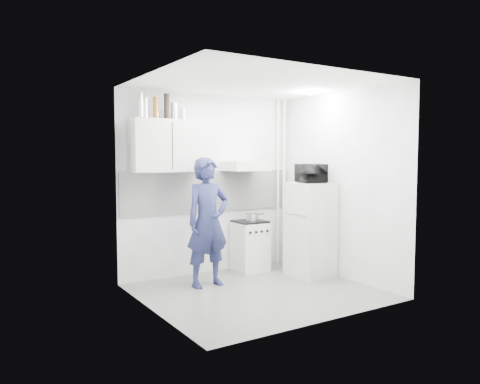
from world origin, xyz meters
TOP-DOWN VIEW (x-y plane):
  - floor at (0.00, 0.00)m, footprint 2.80×2.80m
  - ceiling at (0.00, 0.00)m, footprint 2.80×2.80m
  - wall_back at (0.00, 1.25)m, footprint 2.80×0.00m
  - wall_left at (-1.40, 0.00)m, footprint 0.00×2.60m
  - wall_right at (1.40, 0.00)m, footprint 0.00×2.60m
  - person at (-0.40, 0.59)m, footprint 0.64×0.43m
  - stove at (0.54, 1.00)m, footprint 0.45×0.45m
  - fridge at (1.10, 0.28)m, footprint 0.57×0.57m
  - stove_top at (0.54, 1.00)m, footprint 0.44×0.44m
  - saucepan at (0.58, 1.00)m, footprint 0.19×0.19m
  - microwave at (1.10, 0.28)m, footprint 0.56×0.46m
  - bottle_a at (-1.12, 1.07)m, footprint 0.08×0.08m
  - bottle_b at (-1.05, 1.07)m, footprint 0.07×0.07m
  - bottle_c at (-0.90, 1.07)m, footprint 0.07×0.07m
  - bottle_d at (-0.75, 1.07)m, footprint 0.08×0.08m
  - canister_a at (-0.64, 1.07)m, footprint 0.09×0.09m
  - canister_b at (-0.52, 1.07)m, footprint 0.08×0.08m
  - upper_cabinet at (-0.75, 1.07)m, footprint 1.00×0.35m
  - range_hood at (0.45, 1.00)m, footprint 0.60×0.50m
  - backsplash at (0.00, 1.24)m, footprint 2.74×0.03m
  - pipe_a at (1.30, 1.17)m, footprint 0.05×0.05m
  - pipe_b at (1.18, 1.17)m, footprint 0.04×0.04m
  - ceiling_spot_fixture at (1.00, 0.20)m, footprint 0.10×0.10m

SIDE VIEW (x-z plane):
  - floor at x=0.00m, z-range 0.00..0.00m
  - stove at x=0.54m, z-range 0.00..0.73m
  - fridge at x=1.10m, z-range 0.00..1.34m
  - stove_top at x=0.54m, z-range 0.73..0.75m
  - saucepan at x=0.58m, z-range 0.75..0.86m
  - person at x=-0.40m, z-range 0.00..1.70m
  - backsplash at x=0.00m, z-range 0.90..1.50m
  - wall_left at x=-1.40m, z-range 0.00..2.60m
  - wall_right at x=1.40m, z-range 0.00..2.60m
  - pipe_a at x=1.30m, z-range 0.00..2.60m
  - pipe_b at x=1.18m, z-range 0.00..2.60m
  - wall_back at x=0.00m, z-range -0.10..2.70m
  - microwave at x=1.10m, z-range 1.34..1.60m
  - range_hood at x=0.45m, z-range 1.50..1.64m
  - upper_cabinet at x=-0.75m, z-range 1.50..2.20m
  - canister_b at x=-0.52m, z-range 2.20..2.36m
  - canister_a at x=-0.64m, z-range 2.20..2.43m
  - bottle_b at x=-1.05m, z-range 2.20..2.47m
  - bottle_c at x=-0.90m, z-range 2.20..2.49m
  - bottle_a at x=-1.12m, z-range 2.20..2.53m
  - bottle_d at x=-0.75m, z-range 2.20..2.54m
  - ceiling_spot_fixture at x=1.00m, z-range 2.56..2.58m
  - ceiling at x=0.00m, z-range 2.60..2.60m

